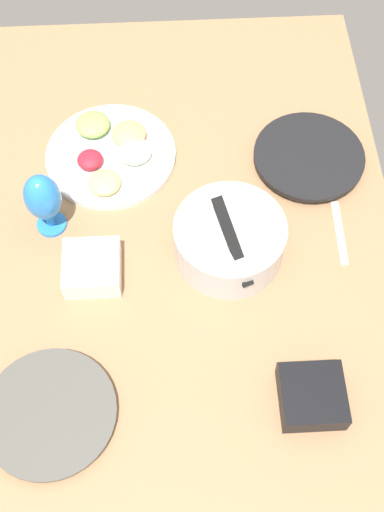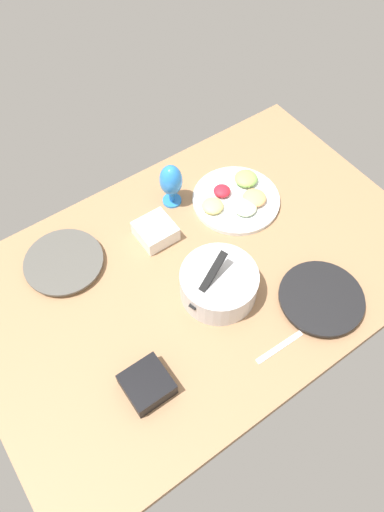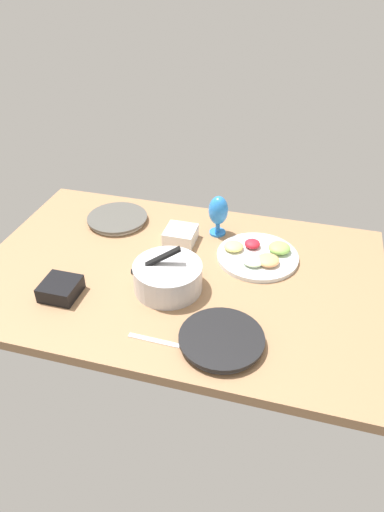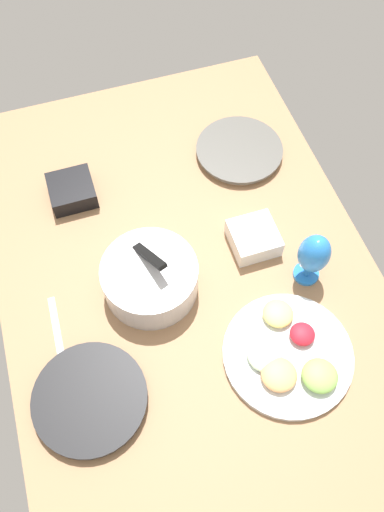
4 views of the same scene
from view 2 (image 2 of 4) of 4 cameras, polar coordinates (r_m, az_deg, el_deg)
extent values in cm
cube|color=#99704C|center=(168.53, 1.10, -1.90)|extent=(160.00, 104.00, 4.00)
cylinder|color=#4C4C51|center=(165.05, 15.11, -5.10)|extent=(26.11, 26.11, 2.00)
cylinder|color=black|center=(163.69, 15.23, -4.83)|extent=(28.38, 28.38, 1.20)
cylinder|color=silver|center=(172.95, -15.02, -0.86)|extent=(25.53, 25.53, 1.63)
cylinder|color=#4E4C47|center=(171.90, -15.11, -0.62)|extent=(27.75, 27.75, 0.98)
cylinder|color=silver|center=(157.73, 3.21, -3.33)|extent=(25.84, 25.84, 10.59)
cylinder|color=white|center=(155.01, 3.27, -2.74)|extent=(23.26, 23.26, 1.91)
cube|color=black|center=(150.48, 1.96, -2.90)|extent=(18.51, 8.65, 10.76)
cylinder|color=silver|center=(185.27, 5.29, 6.72)|extent=(33.55, 33.55, 1.80)
ellipsoid|color=#F9E072|center=(179.62, 2.48, 6.03)|extent=(8.15, 8.15, 2.96)
ellipsoid|color=beige|center=(180.23, 6.35, 5.82)|extent=(8.89, 8.89, 2.71)
ellipsoid|color=#F2A566|center=(183.40, 7.48, 6.92)|extent=(9.05, 9.05, 3.13)
ellipsoid|color=#8CC659|center=(189.26, 6.48, 9.21)|extent=(9.03, 9.03, 3.76)
ellipsoid|color=red|center=(184.49, 3.61, 7.78)|extent=(6.54, 6.54, 3.15)
cylinder|color=#297DDC|center=(184.94, -2.41, 6.66)|extent=(7.22, 7.22, 1.00)
cylinder|color=#297DDC|center=(183.00, -2.43, 7.18)|extent=(2.00, 2.00, 4.12)
ellipsoid|color=#297DDC|center=(176.51, -2.53, 9.04)|extent=(8.55, 8.55, 13.36)
cube|color=white|center=(172.83, -4.39, 2.98)|extent=(12.96, 12.96, 6.14)
cube|color=#F9E072|center=(171.27, -4.43, 3.38)|extent=(10.63, 10.63, 1.96)
cube|color=black|center=(146.41, -5.40, -15.04)|extent=(13.25, 13.25, 5.81)
cube|color=tan|center=(144.66, -5.46, -14.80)|extent=(10.87, 10.87, 1.86)
cube|color=silver|center=(155.35, 10.45, -10.64)|extent=(18.04, 2.27, 0.60)
camera|label=1|loc=(0.77, -63.06, 25.90)|focal=45.67mm
camera|label=3|loc=(1.22, 78.02, -7.03)|focal=32.17mm
camera|label=4|loc=(1.29, 43.28, 41.19)|focal=36.54mm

